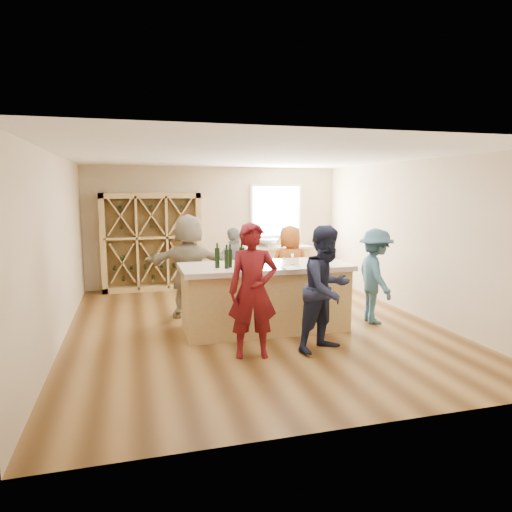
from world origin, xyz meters
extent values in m
cube|color=brown|center=(0.00, 0.00, -0.05)|extent=(6.00, 7.00, 0.10)
cube|color=white|center=(0.00, 0.00, 2.85)|extent=(6.00, 7.00, 0.10)
cube|color=#C4AF8E|center=(0.00, 3.55, 1.40)|extent=(6.00, 0.10, 2.80)
cube|color=#C4AF8E|center=(0.00, -3.55, 1.40)|extent=(6.00, 0.10, 2.80)
cube|color=#C4AF8E|center=(-3.05, 0.00, 1.40)|extent=(0.10, 7.00, 2.80)
cube|color=#C4AF8E|center=(3.05, 0.00, 1.40)|extent=(0.10, 7.00, 2.80)
cube|color=white|center=(1.50, 3.47, 1.75)|extent=(1.30, 0.06, 1.30)
cube|color=white|center=(1.50, 3.44, 1.75)|extent=(1.18, 0.01, 1.18)
cube|color=tan|center=(-1.50, 3.27, 1.10)|extent=(2.20, 0.45, 2.20)
cube|color=tan|center=(1.40, 3.20, 0.43)|extent=(1.60, 0.58, 0.86)
cube|color=#BEB19C|center=(1.40, 3.20, 0.89)|extent=(1.70, 0.62, 0.06)
imported|color=silver|center=(1.20, 3.20, 1.01)|extent=(0.54, 0.54, 0.19)
cylinder|color=silver|center=(1.20, 3.38, 1.07)|extent=(0.02, 0.02, 0.30)
cube|color=tan|center=(0.12, -0.28, 0.50)|extent=(2.60, 1.00, 1.00)
cube|color=#BEB19C|center=(0.12, -0.28, 1.04)|extent=(2.72, 1.12, 0.08)
cylinder|color=black|center=(-0.68, -0.40, 1.23)|extent=(0.09, 0.09, 0.31)
cylinder|color=black|center=(-0.55, -0.49, 1.22)|extent=(0.08, 0.08, 0.29)
cylinder|color=black|center=(-0.48, -0.40, 1.22)|extent=(0.07, 0.07, 0.28)
cylinder|color=black|center=(-0.31, -0.46, 1.24)|extent=(0.09, 0.09, 0.32)
cylinder|color=black|center=(-0.18, -0.44, 1.22)|extent=(0.09, 0.09, 0.29)
cone|color=white|center=(-0.20, -0.69, 1.18)|extent=(0.10, 0.10, 0.20)
cone|color=white|center=(0.27, -0.77, 1.16)|extent=(0.07, 0.07, 0.16)
cone|color=white|center=(0.85, -0.68, 1.17)|extent=(0.08, 0.08, 0.19)
cone|color=white|center=(0.53, -0.45, 1.18)|extent=(0.08, 0.08, 0.19)
cone|color=white|center=(1.08, -0.56, 1.16)|extent=(0.07, 0.07, 0.16)
cube|color=white|center=(-0.25, -0.63, 1.08)|extent=(0.29, 0.34, 0.00)
cube|color=white|center=(0.40, -0.70, 1.08)|extent=(0.27, 0.34, 0.00)
cube|color=white|center=(0.94, -0.66, 1.08)|extent=(0.23, 0.30, 0.00)
imported|color=#590F14|center=(-0.38, -1.41, 0.92)|extent=(0.74, 0.59, 1.84)
imported|color=#191E38|center=(0.68, -1.44, 0.89)|extent=(0.99, 0.79, 1.78)
imported|color=#335972|center=(2.05, -0.39, 0.81)|extent=(0.63, 1.11, 1.62)
imported|color=slate|center=(-0.13, 0.81, 0.80)|extent=(1.03, 0.70, 1.60)
imported|color=#994C19|center=(0.95, 0.86, 0.80)|extent=(0.82, 0.57, 1.61)
imported|color=gray|center=(-0.96, 0.82, 0.93)|extent=(1.82, 1.09, 1.85)
camera|label=1|loc=(-1.93, -7.22, 2.27)|focal=32.00mm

